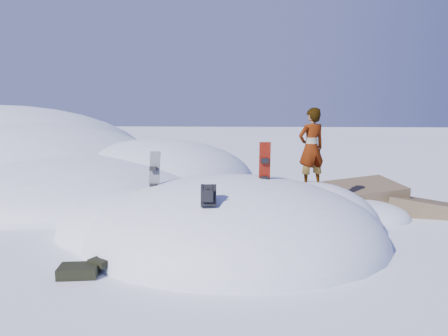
# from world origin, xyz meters

# --- Properties ---
(ground) EXTENTS (120.00, 120.00, 0.00)m
(ground) POSITION_xyz_m (0.00, 0.00, 0.00)
(ground) COLOR white
(ground) RESTS_ON ground
(snow_mound) EXTENTS (8.00, 6.00, 3.00)m
(snow_mound) POSITION_xyz_m (-0.17, 0.24, 0.00)
(snow_mound) COLOR white
(snow_mound) RESTS_ON ground
(snow_ridge) EXTENTS (21.50, 18.50, 6.40)m
(snow_ridge) POSITION_xyz_m (-10.43, 9.85, 0.00)
(snow_ridge) COLOR white
(snow_ridge) RESTS_ON ground
(rock_outcrop) EXTENTS (4.68, 4.41, 1.68)m
(rock_outcrop) POSITION_xyz_m (3.72, 3.01, 0.01)
(rock_outcrop) COLOR brown
(rock_outcrop) RESTS_ON ground
(snowboard_red) EXTENTS (0.27, 0.19, 1.38)m
(snowboard_red) POSITION_xyz_m (0.68, -0.05, 1.63)
(snowboard_red) COLOR red
(snowboard_red) RESTS_ON snow_mound
(snowboard_dark) EXTENTS (0.28, 0.30, 1.30)m
(snowboard_dark) POSITION_xyz_m (-1.85, -0.01, 1.42)
(snowboard_dark) COLOR black
(snowboard_dark) RESTS_ON snow_mound
(backpack) EXTENTS (0.32, 0.41, 0.49)m
(backpack) POSITION_xyz_m (-0.41, -1.72, 1.40)
(backpack) COLOR black
(backpack) RESTS_ON snow_mound
(gear_pile) EXTENTS (0.93, 0.71, 0.25)m
(gear_pile) POSITION_xyz_m (-2.67, -2.34, 0.12)
(gear_pile) COLOR black
(gear_pile) RESTS_ON ground
(person) EXTENTS (0.85, 0.74, 1.95)m
(person) POSITION_xyz_m (1.84, 0.96, 2.08)
(person) COLOR slate
(person) RESTS_ON snow_mound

